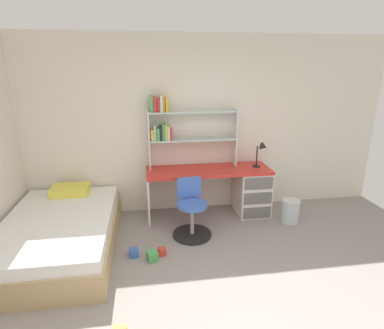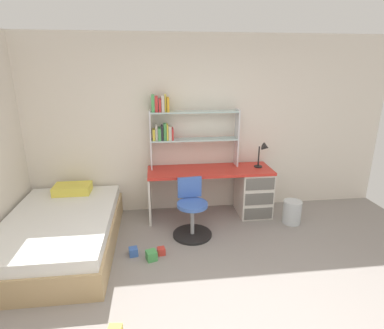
% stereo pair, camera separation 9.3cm
% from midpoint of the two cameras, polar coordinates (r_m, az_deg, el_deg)
% --- Properties ---
extents(room_shell, '(5.93, 6.25, 2.61)m').
position_cam_midpoint_polar(room_shell, '(3.35, -17.49, 2.07)').
color(room_shell, silver).
rests_on(room_shell, ground_plane).
extents(desk, '(1.81, 0.58, 0.73)m').
position_cam_midpoint_polar(desk, '(4.73, 9.58, -4.34)').
color(desk, red).
rests_on(desk, ground_plane).
extents(bookshelf_hutch, '(1.29, 0.22, 1.06)m').
position_cam_midpoint_polar(bookshelf_hutch, '(4.47, -1.63, 7.08)').
color(bookshelf_hutch, silver).
rests_on(bookshelf_hutch, desk).
extents(desk_lamp, '(0.20, 0.17, 0.38)m').
position_cam_midpoint_polar(desk_lamp, '(4.64, 13.67, 2.43)').
color(desk_lamp, black).
rests_on(desk_lamp, desk).
extents(swivel_chair, '(0.52, 0.52, 0.76)m').
position_cam_midpoint_polar(swivel_chair, '(4.14, 0.63, -9.14)').
color(swivel_chair, black).
rests_on(swivel_chair, ground_plane).
extents(bed_platform, '(1.29, 1.98, 0.57)m').
position_cam_midpoint_polar(bed_platform, '(4.17, -22.44, -11.48)').
color(bed_platform, tan).
rests_on(bed_platform, ground_plane).
extents(waste_bin, '(0.26, 0.26, 0.33)m').
position_cam_midpoint_polar(waste_bin, '(4.73, 18.48, -8.30)').
color(waste_bin, silver).
rests_on(waste_bin, ground_plane).
extents(toy_block_green_0, '(0.14, 0.14, 0.12)m').
position_cam_midpoint_polar(toy_block_green_0, '(3.78, -6.75, -16.30)').
color(toy_block_green_0, '#479E51').
rests_on(toy_block_green_0, ground_plane).
extents(toy_block_blue_2, '(0.12, 0.12, 0.10)m').
position_cam_midpoint_polar(toy_block_blue_2, '(3.89, -10.04, -15.54)').
color(toy_block_blue_2, '#3860B7').
rests_on(toy_block_blue_2, ground_plane).
extents(toy_block_red_3, '(0.10, 0.10, 0.09)m').
position_cam_midpoint_polar(toy_block_red_3, '(3.87, -4.97, -15.61)').
color(toy_block_red_3, red).
rests_on(toy_block_red_3, ground_plane).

